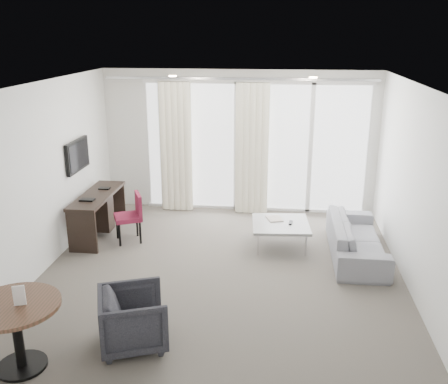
# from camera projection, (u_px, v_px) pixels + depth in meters

# --- Properties ---
(floor) EXTENTS (5.00, 6.00, 0.00)m
(floor) POSITION_uv_depth(u_px,v_px,m) (219.00, 283.00, 6.73)
(floor) COLOR #59534B
(floor) RESTS_ON ground
(ceiling) EXTENTS (5.00, 6.00, 0.00)m
(ceiling) POSITION_uv_depth(u_px,v_px,m) (218.00, 88.00, 5.92)
(ceiling) COLOR white
(ceiling) RESTS_ON ground
(wall_left) EXTENTS (0.00, 6.00, 2.60)m
(wall_left) POSITION_uv_depth(u_px,v_px,m) (32.00, 185.00, 6.60)
(wall_left) COLOR silver
(wall_left) RESTS_ON ground
(wall_right) EXTENTS (0.00, 6.00, 2.60)m
(wall_right) POSITION_uv_depth(u_px,v_px,m) (423.00, 199.00, 6.05)
(wall_right) COLOR silver
(wall_right) RESTS_ON ground
(wall_front) EXTENTS (5.00, 0.00, 2.60)m
(wall_front) POSITION_uv_depth(u_px,v_px,m) (164.00, 322.00, 3.49)
(wall_front) COLOR silver
(wall_front) RESTS_ON ground
(window_panel) EXTENTS (4.00, 0.02, 2.38)m
(window_panel) POSITION_uv_depth(u_px,v_px,m) (255.00, 148.00, 9.14)
(window_panel) COLOR white
(window_panel) RESTS_ON ground
(window_frame) EXTENTS (4.10, 0.06, 2.44)m
(window_frame) POSITION_uv_depth(u_px,v_px,m) (255.00, 148.00, 9.13)
(window_frame) COLOR white
(window_frame) RESTS_ON ground
(curtain_left) EXTENTS (0.60, 0.20, 2.38)m
(curtain_left) POSITION_uv_depth(u_px,v_px,m) (176.00, 148.00, 9.15)
(curtain_left) COLOR white
(curtain_left) RESTS_ON ground
(curtain_right) EXTENTS (0.60, 0.20, 2.38)m
(curtain_right) POSITION_uv_depth(u_px,v_px,m) (252.00, 150.00, 8.99)
(curtain_right) COLOR white
(curtain_right) RESTS_ON ground
(curtain_track) EXTENTS (4.80, 0.04, 0.04)m
(curtain_track) POSITION_uv_depth(u_px,v_px,m) (239.00, 79.00, 8.64)
(curtain_track) COLOR #B2B2B7
(curtain_track) RESTS_ON ceiling
(downlight_a) EXTENTS (0.12, 0.12, 0.02)m
(downlight_a) POSITION_uv_depth(u_px,v_px,m) (173.00, 76.00, 7.54)
(downlight_a) COLOR #FFE0B2
(downlight_a) RESTS_ON ceiling
(downlight_b) EXTENTS (0.12, 0.12, 0.02)m
(downlight_b) POSITION_uv_depth(u_px,v_px,m) (313.00, 78.00, 7.31)
(downlight_b) COLOR #FFE0B2
(downlight_b) RESTS_ON ceiling
(desk) EXTENTS (0.47, 1.52, 0.71)m
(desk) POSITION_uv_depth(u_px,v_px,m) (98.00, 215.00, 8.21)
(desk) COLOR black
(desk) RESTS_ON floor
(tv) EXTENTS (0.05, 0.80, 0.50)m
(tv) POSITION_uv_depth(u_px,v_px,m) (78.00, 155.00, 7.95)
(tv) COLOR black
(tv) RESTS_ON wall_left
(desk_chair) EXTENTS (0.56, 0.55, 0.79)m
(desk_chair) POSITION_uv_depth(u_px,v_px,m) (128.00, 218.00, 7.96)
(desk_chair) COLOR maroon
(desk_chair) RESTS_ON floor
(round_table) EXTENTS (1.07, 1.07, 0.72)m
(round_table) POSITION_uv_depth(u_px,v_px,m) (18.00, 336.00, 4.94)
(round_table) COLOR #4E3222
(round_table) RESTS_ON floor
(menu_card) EXTENTS (0.11, 0.06, 0.21)m
(menu_card) POSITION_uv_depth(u_px,v_px,m) (20.00, 305.00, 4.81)
(menu_card) COLOR white
(menu_card) RESTS_ON round_table
(tub_armchair) EXTENTS (0.90, 0.88, 0.64)m
(tub_armchair) POSITION_uv_depth(u_px,v_px,m) (133.00, 319.00, 5.31)
(tub_armchair) COLOR #25252B
(tub_armchair) RESTS_ON floor
(coffee_table) EXTENTS (0.94, 0.94, 0.39)m
(coffee_table) POSITION_uv_depth(u_px,v_px,m) (280.00, 235.00, 7.82)
(coffee_table) COLOR gray
(coffee_table) RESTS_ON floor
(remote) EXTENTS (0.06, 0.15, 0.02)m
(remote) POSITION_uv_depth(u_px,v_px,m) (290.00, 225.00, 7.76)
(remote) COLOR black
(remote) RESTS_ON coffee_table
(magazine) EXTENTS (0.31, 0.34, 0.02)m
(magazine) POSITION_uv_depth(u_px,v_px,m) (274.00, 221.00, 7.94)
(magazine) COLOR gray
(magazine) RESTS_ON coffee_table
(sofa) EXTENTS (0.74, 1.90, 0.55)m
(sofa) POSITION_uv_depth(u_px,v_px,m) (356.00, 238.00, 7.47)
(sofa) COLOR gray
(sofa) RESTS_ON floor
(terrace_slab) EXTENTS (5.60, 3.00, 0.12)m
(terrace_slab) POSITION_uv_depth(u_px,v_px,m) (258.00, 188.00, 10.96)
(terrace_slab) COLOR #4D4D50
(terrace_slab) RESTS_ON ground
(rattan_chair_a) EXTENTS (0.61, 0.61, 0.85)m
(rattan_chair_a) POSITION_uv_depth(u_px,v_px,m) (263.00, 172.00, 10.44)
(rattan_chair_a) COLOR #56341E
(rattan_chair_a) RESTS_ON terrace_slab
(rattan_chair_b) EXTENTS (0.60, 0.60, 0.77)m
(rattan_chair_b) POSITION_uv_depth(u_px,v_px,m) (336.00, 173.00, 10.51)
(rattan_chair_b) COLOR #56341E
(rattan_chair_b) RESTS_ON terrace_slab
(rattan_table) EXTENTS (0.62, 0.62, 0.54)m
(rattan_table) POSITION_uv_depth(u_px,v_px,m) (301.00, 181.00, 10.39)
(rattan_table) COLOR #56341E
(rattan_table) RESTS_ON terrace_slab
(balustrade) EXTENTS (5.50, 0.06, 1.05)m
(balustrade) POSITION_uv_depth(u_px,v_px,m) (262.00, 149.00, 12.16)
(balustrade) COLOR #B2B2B7
(balustrade) RESTS_ON terrace_slab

